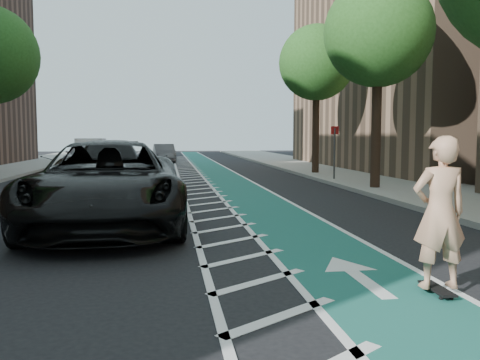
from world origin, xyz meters
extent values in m
plane|color=black|center=(0.00, 0.00, 0.00)|extent=(120.00, 120.00, 0.00)
cube|color=#1A5C55|center=(3.00, 10.00, 0.01)|extent=(2.00, 90.00, 0.01)
cube|color=silver|center=(1.50, 10.00, 0.01)|extent=(1.40, 90.00, 0.01)
cube|color=gray|center=(9.50, 10.00, 0.07)|extent=(5.00, 90.00, 0.15)
cube|color=gray|center=(7.05, 10.00, 0.08)|extent=(0.12, 90.00, 0.16)
cube|color=#84664C|center=(17.50, 20.00, 9.50)|extent=(14.00, 22.00, 19.00)
cylinder|color=#382619|center=(7.90, 8.00, 2.20)|extent=(0.36, 0.36, 4.40)
sphere|color=#224E1A|center=(7.90, 8.00, 5.80)|extent=(4.20, 4.20, 4.20)
cylinder|color=#382619|center=(7.90, 16.00, 2.20)|extent=(0.36, 0.36, 4.40)
sphere|color=#224E1A|center=(7.90, 16.00, 5.80)|extent=(4.20, 4.20, 4.20)
cylinder|color=#4C4C4C|center=(7.60, 12.00, 1.20)|extent=(0.08, 0.08, 2.40)
cube|color=red|center=(7.60, 12.00, 2.30)|extent=(0.35, 0.02, 0.35)
cube|color=black|center=(3.70, -3.67, 0.08)|extent=(0.22, 0.70, 0.03)
cylinder|color=black|center=(3.64, -3.44, 0.03)|extent=(0.03, 0.05, 0.05)
cylinder|color=black|center=(3.78, -3.44, 0.03)|extent=(0.03, 0.05, 0.05)
cylinder|color=black|center=(3.62, -3.90, 0.03)|extent=(0.03, 0.05, 0.05)
cylinder|color=black|center=(3.76, -3.91, 0.03)|extent=(0.03, 0.05, 0.05)
imported|color=tan|center=(3.70, -3.67, 1.08)|extent=(0.73, 0.49, 1.97)
imported|color=black|center=(-1.08, 1.98, 0.97)|extent=(3.43, 7.10, 1.95)
imported|color=black|center=(-1.96, 10.38, 0.95)|extent=(3.04, 6.67, 1.89)
imported|color=#96959A|center=(-5.15, 24.17, 0.81)|extent=(2.01, 4.80, 1.62)
imported|color=#58585D|center=(0.02, 29.97, 0.71)|extent=(1.87, 4.44, 1.43)
cube|color=silver|center=(-5.66, 31.45, 0.93)|extent=(2.12, 3.03, 1.86)
cube|color=silver|center=(-5.61, 29.22, 0.70)|extent=(1.90, 1.53, 1.40)
cylinder|color=black|center=(-6.43, 28.83, 0.33)|extent=(0.25, 0.66, 0.65)
cylinder|color=black|center=(-4.76, 28.87, 0.33)|extent=(0.25, 0.66, 0.65)
cylinder|color=black|center=(-6.52, 32.17, 0.33)|extent=(0.25, 0.66, 0.65)
cylinder|color=black|center=(-4.84, 32.21, 0.33)|extent=(0.25, 0.66, 0.65)
cylinder|color=#DA600B|center=(-3.10, 5.46, 0.43)|extent=(0.50, 0.50, 0.86)
cylinder|color=silver|center=(-3.10, 5.46, 0.29)|extent=(0.51, 0.51, 0.11)
cylinder|color=silver|center=(-3.10, 5.46, 0.55)|extent=(0.51, 0.51, 0.11)
cylinder|color=black|center=(-3.10, 5.46, 0.02)|extent=(0.63, 0.63, 0.04)
cylinder|color=#D5510B|center=(-3.60, 9.50, 0.42)|extent=(0.49, 0.49, 0.84)
cylinder|color=silver|center=(-3.60, 9.50, 0.28)|extent=(0.49, 0.49, 0.11)
cylinder|color=silver|center=(-3.60, 9.50, 0.54)|extent=(0.49, 0.49, 0.11)
cylinder|color=black|center=(-3.60, 9.50, 0.02)|extent=(0.62, 0.62, 0.04)
cylinder|color=#E15F0B|center=(-4.00, 15.00, 0.50)|extent=(0.57, 0.57, 0.99)
cylinder|color=silver|center=(-4.00, 15.00, 0.33)|extent=(0.59, 0.59, 0.13)
cylinder|color=silver|center=(-4.00, 15.00, 0.64)|extent=(0.59, 0.59, 0.13)
cylinder|color=black|center=(-4.00, 15.00, 0.02)|extent=(0.73, 0.73, 0.04)
camera|label=1|loc=(0.24, -9.69, 2.06)|focal=38.00mm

